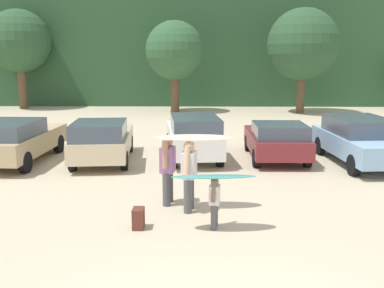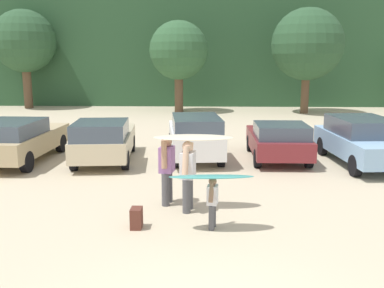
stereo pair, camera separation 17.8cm
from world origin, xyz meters
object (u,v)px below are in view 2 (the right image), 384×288
person_adult (188,172)px  person_companion (167,166)px  parked_car_white (195,135)px  surfboard_cream (193,137)px  person_child (212,200)px  surfboard_teal (211,177)px  backpack_dropped (136,218)px  parked_car_champagne (104,140)px  parked_car_maroon (278,140)px  parked_car_sky_blue (363,140)px  parked_car_tan (18,139)px

person_adult → person_companion: person_companion is taller
parked_car_white → person_adult: (-0.02, -5.56, 0.10)m
surfboard_cream → person_adult: bearing=46.2°
person_adult → person_child: size_ratio=1.50×
surfboard_teal → backpack_dropped: 1.88m
parked_car_champagne → person_adult: 5.87m
surfboard_teal → backpack_dropped: size_ratio=4.03×
parked_car_champagne → parked_car_maroon: bearing=-90.6°
parked_car_champagne → surfboard_cream: 5.90m
parked_car_sky_blue → surfboard_cream: bearing=126.0°
surfboard_cream → person_child: bearing=109.1°
person_companion → parked_car_tan: bearing=-27.3°
parked_car_maroon → surfboard_cream: surfboard_cream is taller
parked_car_sky_blue → backpack_dropped: (-6.88, -6.07, -0.62)m
parked_car_champagne → parked_car_sky_blue: size_ratio=0.93×
person_companion → parked_car_champagne: bearing=-49.3°
person_child → person_companion: (-1.12, 1.58, 0.34)m
surfboard_cream → person_companion: bearing=-29.3°
parked_car_tan → backpack_dropped: size_ratio=10.50×
parked_car_champagne → parked_car_maroon: parked_car_champagne is taller
person_companion → person_child: bearing=135.4°
person_child → person_companion: 1.97m
parked_car_maroon → person_adult: bearing=151.3°
parked_car_white → backpack_dropped: 6.80m
parked_car_tan → backpack_dropped: bearing=-137.6°
person_companion → parked_car_maroon: bearing=-115.4°
parked_car_maroon → person_child: 6.99m
parked_car_tan → person_companion: (5.63, -4.31, 0.16)m
parked_car_tan → surfboard_cream: 7.89m
parked_car_white → parked_car_maroon: parked_car_white is taller
parked_car_tan → person_child: (6.74, -5.89, -0.18)m
parked_car_maroon → surfboard_cream: bearing=151.7°
surfboard_teal → backpack_dropped: surfboard_teal is taller
parked_car_maroon → backpack_dropped: (-4.07, -6.59, -0.51)m
parked_car_maroon → parked_car_sky_blue: bearing=-100.5°
person_child → parked_car_maroon: bearing=-100.2°
parked_car_sky_blue → surfboard_teal: parked_car_sky_blue is taller
parked_car_maroon → backpack_dropped: size_ratio=8.90×
parked_car_tan → parked_car_champagne: (3.01, 0.13, -0.02)m
person_companion → surfboard_cream: 1.10m
person_child → surfboard_cream: (-0.45, 1.22, 1.13)m
person_adult → surfboard_cream: bearing=-122.6°
parked_car_sky_blue → parked_car_tan: bearing=86.5°
parked_car_tan → parked_car_sky_blue: parked_car_sky_blue is taller
parked_car_champagne → surfboard_teal: bearing=-154.5°
parked_car_sky_blue → person_companion: bearing=120.8°
person_child → parked_car_white: bearing=-75.0°
parked_car_white → surfboard_cream: surfboard_cream is taller
parked_car_tan → parked_car_sky_blue: bearing=-87.7°
surfboard_cream → backpack_dropped: surfboard_cream is taller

